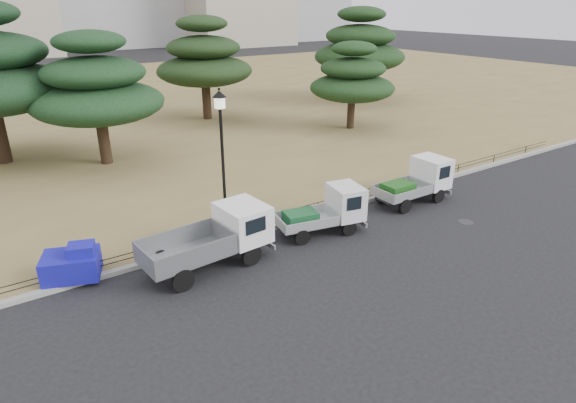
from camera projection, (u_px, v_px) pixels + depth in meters
ground at (319, 253)px, 16.97m from camera, size 220.00×220.00×0.00m
lawn at (99, 107)px, 40.42m from camera, size 120.00×56.00×0.15m
curb at (280, 225)px, 18.94m from camera, size 120.00×0.25×0.16m
truck_large at (214, 237)px, 15.87m from camera, size 4.43×2.05×1.88m
truck_kei_front at (327, 211)px, 18.28m from camera, size 3.52×2.00×1.75m
truck_kei_rear at (417, 181)px, 21.12m from camera, size 3.55×1.56×1.86m
street_lamp at (222, 141)px, 16.64m from camera, size 0.48×0.48×5.35m
pipe_fence at (277, 216)px, 18.91m from camera, size 38.00×0.04×0.40m
tarp_pile at (72, 264)px, 15.11m from camera, size 1.99×1.72×1.12m
manhole at (466, 222)px, 19.39m from camera, size 0.60×0.60×0.01m
pine_center_left at (96, 89)px, 24.54m from camera, size 6.72×6.72×6.83m
pine_center_right at (204, 60)px, 34.36m from camera, size 6.85×6.85×7.27m
pine_east_near at (353, 79)px, 32.02m from camera, size 5.69×5.69×5.75m
pine_east_far at (360, 47)px, 41.06m from camera, size 7.75×7.75×7.78m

